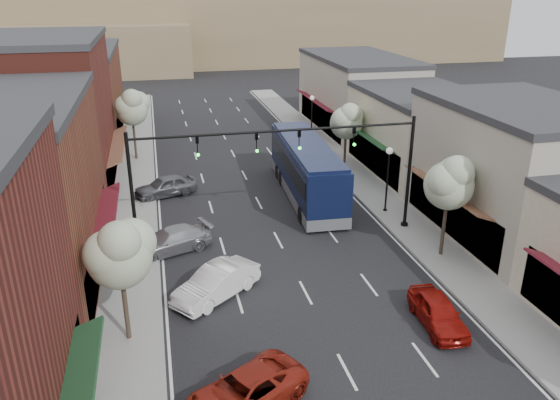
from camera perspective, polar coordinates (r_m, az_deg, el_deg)
ground at (r=25.45m, az=3.92°, el=-11.91°), size 160.00×160.00×0.00m
sidewalk_left at (r=41.20m, az=-15.00°, el=1.09°), size 2.80×73.00×0.15m
sidewalk_right at (r=43.75m, az=7.50°, el=2.87°), size 2.80×73.00×0.15m
curb_left at (r=41.16m, az=-13.06°, el=1.26°), size 0.25×73.00×0.17m
curb_right at (r=43.30m, az=5.76°, el=2.75°), size 0.25×73.00×0.17m
bldg_left_midfar at (r=41.86m, az=-23.74°, el=7.94°), size 10.14×14.10×10.90m
bldg_left_far at (r=57.60m, az=-20.99°, el=10.41°), size 10.14×18.10×8.40m
bldg_right_midnear at (r=34.59m, az=23.38°, el=2.80°), size 9.14×12.10×7.90m
bldg_right_midfar at (r=44.54m, az=14.37°, el=6.87°), size 9.14×12.10×6.40m
bldg_right_far at (r=56.92m, az=8.05°, el=10.98°), size 9.14×16.10×7.40m
hill_far at (r=110.68m, az=-10.16°, el=17.23°), size 120.00×30.00×12.00m
hill_near at (r=100.45m, az=-24.43°, el=14.12°), size 50.00×20.00×8.00m
signal_mast_right at (r=32.10m, az=9.66°, el=4.28°), size 8.22×0.46×7.00m
signal_mast_left at (r=29.75m, az=-10.82°, el=2.80°), size 8.22×0.46×7.00m
tree_right_near at (r=29.91m, az=17.41°, el=1.92°), size 2.85×2.65×5.95m
tree_right_far at (r=43.95m, az=7.03°, el=8.30°), size 2.85×2.65×5.43m
tree_left_near at (r=22.50m, az=-16.39°, el=-5.21°), size 2.85×2.65×5.69m
tree_left_far at (r=47.14m, az=-15.21°, el=9.39°), size 2.85×2.65×6.13m
lamp_post_near at (r=35.61m, az=11.24°, el=3.19°), size 0.44×0.44×4.44m
lamp_post_far at (r=51.47m, az=3.35°, el=9.27°), size 0.44×0.44×4.44m
coach_bus at (r=38.07m, az=2.77°, el=3.26°), size 3.44×12.93×3.91m
red_hatchback at (r=25.35m, az=16.18°, el=-11.17°), size 1.85×4.05×1.35m
parked_car_a at (r=20.42m, az=-3.76°, el=-19.40°), size 5.24×4.26×1.33m
parked_car_b at (r=26.50m, az=-6.66°, el=-8.59°), size 4.66×4.16×1.53m
parked_car_c at (r=31.17m, az=-11.37°, el=-4.18°), size 5.08×3.40×1.37m
parked_car_d at (r=39.35m, az=-11.88°, el=1.43°), size 4.68×3.08×1.48m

